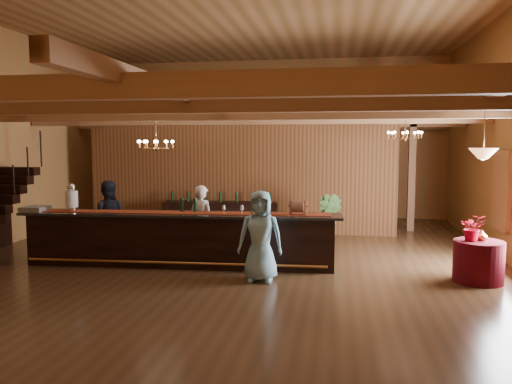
% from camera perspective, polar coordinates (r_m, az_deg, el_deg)
% --- Properties ---
extents(floor, '(14.00, 14.00, 0.00)m').
position_cam_1_polar(floor, '(11.25, -3.06, -7.72)').
color(floor, '#422B19').
rests_on(floor, ground).
extents(ceiling, '(14.00, 14.00, 0.00)m').
position_cam_1_polar(ceiling, '(11.33, -3.22, 20.48)').
color(ceiling, '#9D6F42').
rests_on(ceiling, wall_back).
extents(wall_back, '(12.00, 0.10, 5.50)m').
position_cam_1_polar(wall_back, '(17.84, 1.78, 6.11)').
color(wall_back, '#A76836').
rests_on(wall_back, floor).
extents(wall_front, '(12.00, 0.10, 5.50)m').
position_cam_1_polar(wall_front, '(4.39, -23.59, 7.24)').
color(wall_front, '#A76836').
rests_on(wall_front, floor).
extents(beam_grid, '(11.90, 13.90, 0.39)m').
position_cam_1_polar(beam_grid, '(11.46, -2.60, 8.86)').
color(beam_grid, '#9A6740').
rests_on(beam_grid, wall_left).
extents(support_posts, '(9.20, 10.20, 3.20)m').
position_cam_1_polar(support_posts, '(10.50, -3.70, 0.19)').
color(support_posts, '#9A6740').
rests_on(support_posts, floor).
extents(partition_wall, '(9.00, 0.18, 3.10)m').
position_cam_1_polar(partition_wall, '(14.51, -2.04, 1.49)').
color(partition_wall, brown).
rests_on(partition_wall, floor).
extents(window_right_back, '(0.12, 1.05, 1.75)m').
position_cam_1_polar(window_right_back, '(12.26, 26.32, 0.16)').
color(window_right_back, white).
rests_on(window_right_back, wall_right).
extents(backroom_boxes, '(4.10, 0.60, 1.10)m').
position_cam_1_polar(backroom_boxes, '(16.53, 0.05, -1.56)').
color(backroom_boxes, black).
rests_on(backroom_boxes, floor).
extents(tasting_bar, '(6.81, 1.23, 1.14)m').
position_cam_1_polar(tasting_bar, '(10.71, -8.70, -5.32)').
color(tasting_bar, black).
rests_on(tasting_bar, floor).
extents(beverage_dispenser, '(0.26, 0.26, 0.60)m').
position_cam_1_polar(beverage_dispenser, '(11.49, -20.32, -0.61)').
color(beverage_dispenser, silver).
rests_on(beverage_dispenser, tasting_bar).
extents(glass_rack_tray, '(0.50, 0.50, 0.10)m').
position_cam_1_polar(glass_rack_tray, '(11.79, -23.91, -1.75)').
color(glass_rack_tray, gray).
rests_on(glass_rack_tray, tasting_bar).
extents(raffle_drum, '(0.34, 0.24, 0.30)m').
position_cam_1_polar(raffle_drum, '(10.18, 4.81, -1.66)').
color(raffle_drum, brown).
rests_on(raffle_drum, tasting_bar).
extents(bar_bottle_0, '(0.07, 0.07, 0.30)m').
position_cam_1_polar(bar_bottle_0, '(10.72, -8.47, -1.48)').
color(bar_bottle_0, black).
rests_on(bar_bottle_0, tasting_bar).
extents(bar_bottle_1, '(0.07, 0.07, 0.30)m').
position_cam_1_polar(bar_bottle_1, '(10.65, -6.97, -1.51)').
color(bar_bottle_1, black).
rests_on(bar_bottle_1, tasting_bar).
extents(backbar_shelf, '(3.30, 0.76, 0.92)m').
position_cam_1_polar(backbar_shelf, '(14.37, -4.10, -2.94)').
color(backbar_shelf, black).
rests_on(backbar_shelf, floor).
extents(round_table, '(0.90, 0.90, 0.78)m').
position_cam_1_polar(round_table, '(10.26, 24.07, -7.26)').
color(round_table, '#50041C').
rests_on(round_table, floor).
extents(chandelier_left, '(0.80, 0.80, 0.79)m').
position_cam_1_polar(chandelier_left, '(11.29, -11.36, 5.40)').
color(chandelier_left, '#B6783D').
rests_on(chandelier_left, beam_grid).
extents(chandelier_right, '(0.80, 0.80, 0.57)m').
position_cam_1_polar(chandelier_right, '(12.52, 16.65, 6.28)').
color(chandelier_right, '#B6783D').
rests_on(chandelier_right, beam_grid).
extents(pendant_lamp, '(0.52, 0.52, 0.90)m').
position_cam_1_polar(pendant_lamp, '(10.03, 24.53, 4.03)').
color(pendant_lamp, '#B6783D').
rests_on(pendant_lamp, beam_grid).
extents(bartender, '(0.71, 0.59, 1.66)m').
position_cam_1_polar(bartender, '(11.30, -6.19, -3.40)').
color(bartender, silver).
rests_on(bartender, floor).
extents(staff_second, '(1.02, 0.91, 1.74)m').
position_cam_1_polar(staff_second, '(11.96, -16.60, -2.90)').
color(staff_second, black).
rests_on(staff_second, floor).
extents(guest, '(0.84, 0.56, 1.72)m').
position_cam_1_polar(guest, '(9.36, 0.50, -5.05)').
color(guest, '#7AAEC7').
rests_on(guest, floor).
extents(floor_plant, '(0.89, 0.81, 1.31)m').
position_cam_1_polar(floor_plant, '(13.13, 8.17, -2.94)').
color(floor_plant, '#3B622D').
rests_on(floor_plant, floor).
extents(table_flowers, '(0.47, 0.42, 0.50)m').
position_cam_1_polar(table_flowers, '(10.10, 23.53, -3.74)').
color(table_flowers, '#AB0520').
rests_on(table_flowers, round_table).
extents(table_vase, '(0.20, 0.20, 0.31)m').
position_cam_1_polar(table_vase, '(10.20, 24.42, -4.22)').
color(table_vase, '#B6783D').
rests_on(table_vase, round_table).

